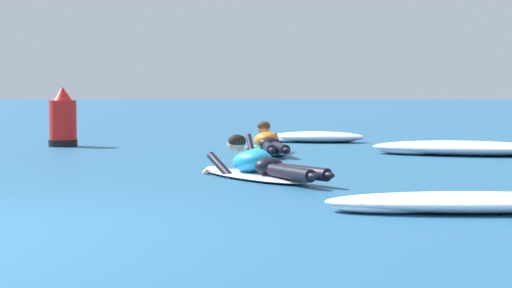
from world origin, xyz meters
The scene contains 7 objects.
ground_plane centered at (0.00, 10.00, 0.00)m, with size 120.00×120.00×0.00m, color #235B84.
surfer_near centered at (2.47, 3.78, 0.14)m, with size 1.57×2.30×0.53m.
surfer_far centered at (2.75, 7.93, 0.14)m, with size 0.70×2.51×0.53m.
whitewater_front centered at (3.82, 10.79, 0.10)m, with size 1.90×1.16×0.21m.
whitewater_mid_left centered at (5.71, 7.46, 0.10)m, with size 2.90×1.80×0.22m.
whitewater_back centered at (4.16, 0.96, 0.08)m, with size 2.51×0.81×0.17m.
channel_marker_buoy centered at (-0.78, 9.74, 0.42)m, with size 0.51×0.51×1.05m.
Camera 1 is at (2.09, -6.84, 1.06)m, focal length 65.82 mm.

